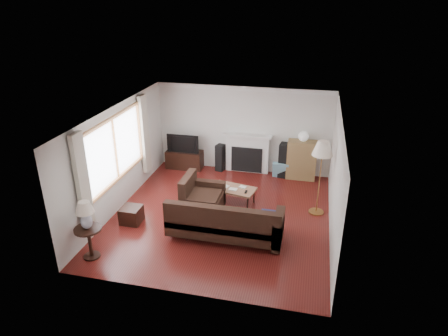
% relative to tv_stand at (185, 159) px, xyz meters
% --- Properties ---
extents(room, '(5.10, 5.60, 2.54)m').
position_rel_tv_stand_xyz_m(room, '(1.72, -2.48, 0.98)').
color(room, '#581713').
rests_on(room, ground).
extents(window, '(0.12, 2.74, 1.54)m').
position_rel_tv_stand_xyz_m(window, '(-0.73, -2.68, 1.28)').
color(window, '#956137').
rests_on(window, room).
extents(curtain_near, '(0.10, 0.35, 2.10)m').
position_rel_tv_stand_xyz_m(curtain_near, '(-0.68, -4.20, 1.13)').
color(curtain_near, beige).
rests_on(curtain_near, room).
extents(curtain_far, '(0.10, 0.35, 2.10)m').
position_rel_tv_stand_xyz_m(curtain_far, '(-0.68, -1.16, 1.13)').
color(curtain_far, beige).
rests_on(curtain_far, room).
extents(fireplace, '(1.40, 0.26, 1.15)m').
position_rel_tv_stand_xyz_m(fireplace, '(1.87, 0.16, 0.31)').
color(fireplace, white).
rests_on(fireplace, room).
extents(tv_stand, '(1.07, 0.48, 0.53)m').
position_rel_tv_stand_xyz_m(tv_stand, '(0.00, 0.00, 0.00)').
color(tv_stand, black).
rests_on(tv_stand, ground).
extents(television, '(0.95, 0.12, 0.55)m').
position_rel_tv_stand_xyz_m(television, '(0.00, 0.00, 0.54)').
color(television, black).
rests_on(television, tv_stand).
extents(speaker_left, '(0.28, 0.31, 0.80)m').
position_rel_tv_stand_xyz_m(speaker_left, '(1.08, 0.07, 0.13)').
color(speaker_left, black).
rests_on(speaker_left, ground).
extents(speaker_right, '(0.32, 0.36, 0.99)m').
position_rel_tv_stand_xyz_m(speaker_right, '(2.95, 0.06, 0.23)').
color(speaker_right, black).
rests_on(speaker_right, ground).
extents(bookshelf, '(0.81, 0.38, 1.11)m').
position_rel_tv_stand_xyz_m(bookshelf, '(3.43, 0.05, 0.29)').
color(bookshelf, olive).
rests_on(bookshelf, ground).
extents(globe_lamp, '(0.28, 0.28, 0.28)m').
position_rel_tv_stand_xyz_m(globe_lamp, '(3.43, 0.05, 0.98)').
color(globe_lamp, white).
rests_on(globe_lamp, bookshelf).
extents(sectional_sofa, '(2.64, 1.93, 0.85)m').
position_rel_tv_stand_xyz_m(sectional_sofa, '(2.01, -3.32, 0.16)').
color(sectional_sofa, black).
rests_on(sectional_sofa, ground).
extents(coffee_table, '(1.15, 0.77, 0.41)m').
position_rel_tv_stand_xyz_m(coffee_table, '(1.88, -1.81, -0.06)').
color(coffee_table, '#895C41').
rests_on(coffee_table, ground).
extents(footstool, '(0.45, 0.45, 0.38)m').
position_rel_tv_stand_xyz_m(footstool, '(-0.22, -3.24, -0.08)').
color(footstool, black).
rests_on(footstool, ground).
extents(floor_lamp, '(0.55, 0.55, 1.82)m').
position_rel_tv_stand_xyz_m(floor_lamp, '(3.91, -1.84, 0.65)').
color(floor_lamp, '#A9733A').
rests_on(floor_lamp, ground).
extents(side_table, '(0.53, 0.53, 0.67)m').
position_rel_tv_stand_xyz_m(side_table, '(-0.43, -4.63, 0.07)').
color(side_table, black).
rests_on(side_table, ground).
extents(table_lamp, '(0.36, 0.36, 0.58)m').
position_rel_tv_stand_xyz_m(table_lamp, '(-0.43, -4.63, 0.69)').
color(table_lamp, silver).
rests_on(table_lamp, side_table).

